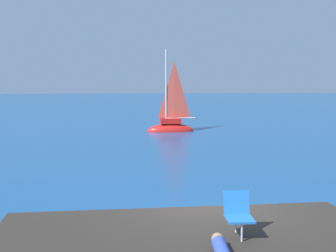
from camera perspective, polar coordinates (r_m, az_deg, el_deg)
The scene contains 5 objects.
ground_plane at distance 10.73m, azimuth 5.29°, elevation -13.89°, with size 160.00×160.00×0.00m, color navy.
boulder_seaward at distance 10.59m, azimuth -5.97°, elevation -14.18°, with size 1.03×0.83×0.57m, color #312423.
boulder_inland at distance 10.78m, azimuth 12.74°, elevation -13.93°, with size 0.88×0.71×0.49m, color #2C2A22.
sailboat_near at distance 29.43m, azimuth 0.36°, elevation -0.07°, with size 3.26×1.33×5.96m.
beach_chair at distance 8.34m, azimuth 9.02°, elevation -10.87°, with size 0.49×0.60×0.80m.
Camera 1 is at (-1.50, -9.94, 3.76)m, focal length 47.22 mm.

